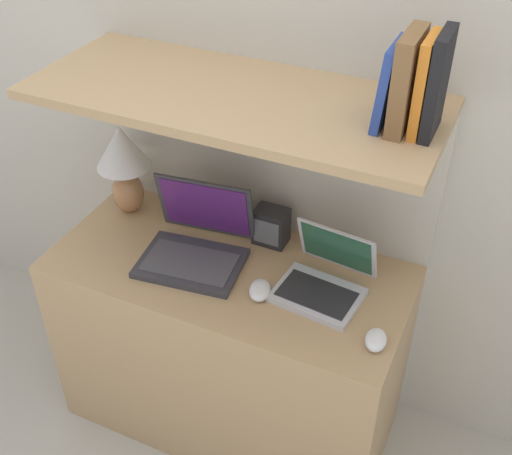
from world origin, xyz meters
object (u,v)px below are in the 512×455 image
object	(u,v)px
router_box	(271,226)
book_blue	(389,85)
table_lamp	(123,159)
book_brown	(407,82)
book_orange	(424,85)
computer_mouse	(260,290)
laptop_small	(324,279)
laptop_large	(196,244)
second_mouse	(376,340)
book_black	(438,85)

from	to	relation	value
router_box	book_blue	bearing A→B (deg)	-17.85
table_lamp	book_brown	world-z (taller)	book_brown
book_orange	router_box	bearing A→B (deg)	165.43
computer_mouse	book_orange	world-z (taller)	book_orange
computer_mouse	book_orange	size ratio (longest dim) A/B	0.47
laptop_small	computer_mouse	bearing A→B (deg)	-149.24
laptop_large	book_orange	size ratio (longest dim) A/B	1.50
book_orange	table_lamp	bearing A→B (deg)	175.85
second_mouse	router_box	size ratio (longest dim) A/B	0.75
table_lamp	book_blue	size ratio (longest dim) A/B	1.58
laptop_large	book_orange	xyz separation A→B (m)	(0.62, 0.06, 0.64)
laptop_small	router_box	world-z (taller)	laptop_small
book_black	book_brown	bearing A→B (deg)	180.00
laptop_large	second_mouse	xyz separation A→B (m)	(0.63, -0.13, -0.03)
table_lamp	second_mouse	distance (m)	1.02
router_box	laptop_small	bearing A→B (deg)	-32.18
laptop_small	book_blue	xyz separation A→B (m)	(0.11, 0.04, 0.63)
computer_mouse	book_orange	distance (m)	0.77
book_orange	book_brown	distance (m)	0.04
table_lamp	laptop_small	xyz separation A→B (m)	(0.77, -0.11, -0.17)
laptop_small	laptop_large	bearing A→B (deg)	-177.16
router_box	book_black	distance (m)	0.79
router_box	book_orange	distance (m)	0.77
table_lamp	computer_mouse	size ratio (longest dim) A/B	2.99
laptop_small	computer_mouse	xyz separation A→B (m)	(-0.17, -0.10, -0.02)
laptop_large	book_black	size ratio (longest dim) A/B	1.41
table_lamp	router_box	size ratio (longest dim) A/B	2.62
second_mouse	book_brown	bearing A→B (deg)	107.11
table_lamp	book_orange	xyz separation A→B (m)	(0.96, -0.07, 0.48)
laptop_large	router_box	world-z (taller)	laptop_large
laptop_large	computer_mouse	size ratio (longest dim) A/B	3.19
computer_mouse	second_mouse	xyz separation A→B (m)	(0.37, -0.05, 0.00)
book_black	router_box	bearing A→B (deg)	166.35
table_lamp	computer_mouse	bearing A→B (deg)	-19.09
book_blue	table_lamp	bearing A→B (deg)	175.45
computer_mouse	book_brown	size ratio (longest dim) A/B	0.46
book_orange	book_brown	world-z (taller)	book_brown
laptop_large	book_blue	xyz separation A→B (m)	(0.53, 0.06, 0.62)
laptop_small	computer_mouse	size ratio (longest dim) A/B	2.47
book_brown	laptop_large	bearing A→B (deg)	-174.02
book_orange	second_mouse	bearing A→B (deg)	-85.25
router_box	book_orange	bearing A→B (deg)	-14.57
second_mouse	book_orange	xyz separation A→B (m)	(-0.02, 0.19, 0.67)
router_box	book_brown	distance (m)	0.75
computer_mouse	book_blue	distance (m)	0.72
second_mouse	book_orange	size ratio (longest dim) A/B	0.40
book_black	book_brown	distance (m)	0.07
table_lamp	router_box	distance (m)	0.55
second_mouse	router_box	distance (m)	0.54
laptop_large	book_black	bearing A→B (deg)	5.31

